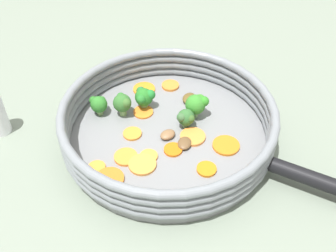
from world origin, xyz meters
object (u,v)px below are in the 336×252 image
Objects in this scene: carrot_slice_8 at (207,169)px; skillet at (168,136)px; carrot_slice_11 at (142,164)px; broccoli_floret_1 at (99,104)px; carrot_slice_9 at (145,111)px; broccoli_floret_0 at (185,118)px; carrot_slice_2 at (226,145)px; carrot_slice_5 at (97,167)px; broccoli_floret_3 at (197,104)px; carrot_slice_3 at (124,156)px; mushroom_piece_2 at (189,98)px; carrot_slice_4 at (170,86)px; carrot_slice_6 at (193,137)px; mushroom_piece_1 at (168,135)px; broccoli_floret_2 at (123,103)px; carrot_slice_7 at (132,134)px; carrot_slice_12 at (144,89)px; mushroom_piece_0 at (185,143)px; carrot_slice_10 at (109,179)px; carrot_slice_1 at (173,150)px; carrot_slice_0 at (149,156)px; broccoli_floret_4 at (144,97)px.

skillet is at bearing -5.98° from carrot_slice_8.
broccoli_floret_1 reaches higher than carrot_slice_11.
carrot_slice_9 is 0.08m from broccoli_floret_0.
carrot_slice_2 is at bearing -163.66° from carrot_slice_9.
carrot_slice_11 is at bearing -126.82° from carrot_slice_5.
carrot_slice_11 is (-0.04, -0.06, 0.00)m from carrot_slice_5.
carrot_slice_2 is 1.00× the size of broccoli_floret_3.
carrot_slice_2 is 0.09m from broccoli_floret_3.
skillet is 0.14m from broccoli_floret_1.
mushroom_piece_2 is (0.04, -0.18, 0.00)m from carrot_slice_3.
carrot_slice_4 is 0.15m from carrot_slice_6.
skillet is 0.05m from carrot_slice_6.
mushroom_piece_1 is (-0.13, -0.05, -0.02)m from broccoli_floret_1.
broccoli_floret_2 is at bearing 92.84° from carrot_slice_4.
broccoli_floret_1 is (0.22, 0.05, 0.02)m from carrot_slice_8.
broccoli_floret_0 is (0.08, 0.02, 0.02)m from carrot_slice_2.
carrot_slice_4 is 1.06× the size of carrot_slice_7.
broccoli_floret_1 is at bearing -14.86° from carrot_slice_3.
carrot_slice_12 is (0.03, 0.05, -0.00)m from carrot_slice_4.
broccoli_floret_3 reaches higher than carrot_slice_8.
carrot_slice_10 is at bearing 81.06° from mushroom_piece_0.
mushroom_piece_1 is at bearing -25.86° from carrot_slice_1.
carrot_slice_0 is at bearing -115.14° from carrot_slice_5.
carrot_slice_12 is at bearing -5.17° from broccoli_floret_0.
carrot_slice_9 is at bearing 70.39° from mushroom_piece_2.
mushroom_piece_0 is (-0.00, 0.02, 0.00)m from carrot_slice_6.
broccoli_floret_3 reaches higher than broccoli_floret_2.
carrot_slice_7 is 1.00× the size of mushroom_piece_2.
carrot_slice_3 is 0.12m from broccoli_floret_0.
broccoli_floret_0 is at bearing -79.29° from carrot_slice_11.
carrot_slice_2 is at bearing -120.41° from carrot_slice_0.
carrot_slice_2 is 0.19m from carrot_slice_4.
mushroom_piece_0 is (-0.01, -0.08, 0.00)m from carrot_slice_11.
carrot_slice_0 is at bearing 128.03° from carrot_slice_4.
carrot_slice_12 is 0.11m from broccoli_floret_1.
mushroom_piece_1 reaches higher than carrot_slice_6.
carrot_slice_0 is 0.91× the size of carrot_slice_7.
broccoli_floret_4 is at bearing -16.35° from carrot_slice_1.
carrot_slice_11 is (-0.10, 0.08, 0.00)m from carrot_slice_9.
carrot_slice_4 is 0.84× the size of broccoli_floret_4.
skillet is at bearing -69.26° from carrot_slice_11.
carrot_slice_12 is (0.15, -0.12, -0.00)m from carrot_slice_11.
carrot_slice_1 is 0.98× the size of carrot_slice_8.
broccoli_floret_1 is at bearing -7.84° from carrot_slice_11.
carrot_slice_3 reaches higher than carrot_slice_9.
mushroom_piece_0 reaches higher than carrot_slice_2.
carrot_slice_6 is 0.18m from broccoli_floret_1.
mushroom_piece_0 reaches higher than carrot_slice_5.
carrot_slice_9 is 0.82× the size of carrot_slice_11.
mushroom_piece_0 is (-0.04, 0.07, -0.02)m from broccoli_floret_3.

